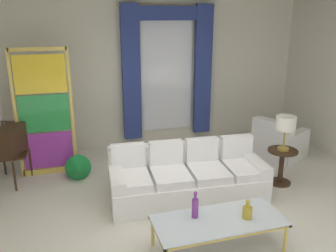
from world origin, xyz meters
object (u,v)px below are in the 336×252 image
Objects in this scene: vintage_tv at (5,142)px; coffee_table at (219,222)px; bottle_blue_decanter at (195,207)px; stained_glass_divider at (45,116)px; peacock_figurine at (79,169)px; round_side_table at (282,164)px; table_lamp_brass at (286,125)px; armchair_white at (278,143)px; bottle_crystal_tall at (247,211)px; couch_white_long at (186,177)px.

coffee_table is at bearing -45.44° from vintage_tv.
stained_glass_divider is (-1.70, 2.69, 0.51)m from bottle_blue_decanter.
peacock_figurine is 1.01× the size of round_side_table.
coffee_table is 2.58× the size of round_side_table.
armchair_white is at bearing 58.91° from table_lamp_brass.
table_lamp_brass reaches higher than bottle_blue_decanter.
peacock_figurine is 1.05× the size of table_lamp_brass.
bottle_blue_decanter is 0.57× the size of round_side_table.
peacock_figurine is at bearing 127.14° from bottle_crystal_tall.
table_lamp_brass is at bearing 30.76° from bottle_blue_decanter.
coffee_table is at bearing -57.61° from peacock_figurine.
couch_white_long is 1.46m from bottle_crystal_tall.
armchair_white is (2.58, 2.19, -0.26)m from bottle_blue_decanter.
vintage_tv reaches higher than bottle_blue_decanter.
peacock_figurine is (-1.49, 2.34, -0.16)m from coffee_table.
vintage_tv reaches higher than table_lamp_brass.
vintage_tv is (-2.68, 1.28, 0.42)m from couch_white_long.
armchair_white reaches higher than bottle_crystal_tall.
stained_glass_divider is at bearing 157.63° from table_lamp_brass.
bottle_blue_decanter is at bearing -139.74° from armchair_white.
couch_white_long is at bearing 86.48° from coffee_table.
stained_glass_divider reaches higher than vintage_tv.
coffee_table is 2.69× the size of table_lamp_brass.
stained_glass_divider reaches higher than bottle_crystal_tall.
peacock_figurine is at bearing -14.84° from vintage_tv.
coffee_table is at bearing -135.21° from armchair_white.
vintage_tv is at bearing 134.56° from coffee_table.
couch_white_long reaches higher than bottle_blue_decanter.
vintage_tv is at bearing 162.87° from round_side_table.
stained_glass_divider is at bearing 128.47° from bottle_crystal_tall.
table_lamp_brass is at bearing 0.00° from round_side_table.
table_lamp_brass reaches higher than coffee_table.
couch_white_long reaches higher than peacock_figurine.
couch_white_long is at bearing 74.82° from bottle_blue_decanter.
round_side_table reaches higher than peacock_figurine.
round_side_table is 0.67m from table_lamp_brass.
bottle_blue_decanter is 2.35m from table_lamp_brass.
peacock_figurine is (0.47, -0.48, -0.84)m from stained_glass_divider.
couch_white_long is 1.78× the size of vintage_tv.
vintage_tv is at bearing 154.55° from couch_white_long.
couch_white_long is 10.06× the size of bottle_crystal_tall.
coffee_table is 2.56× the size of peacock_figurine.
coffee_table is 3.71m from vintage_tv.
coffee_table is 4.56× the size of bottle_blue_decanter.
bottle_crystal_tall reaches higher than round_side_table.
bottle_blue_decanter is 0.62m from bottle_crystal_tall.
table_lamp_brass reaches higher than armchair_white.
armchair_white is 1.19m from round_side_table.
round_side_table is at bearing 180.00° from table_lamp_brass.
peacock_figurine is at bearing 162.09° from table_lamp_brass.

